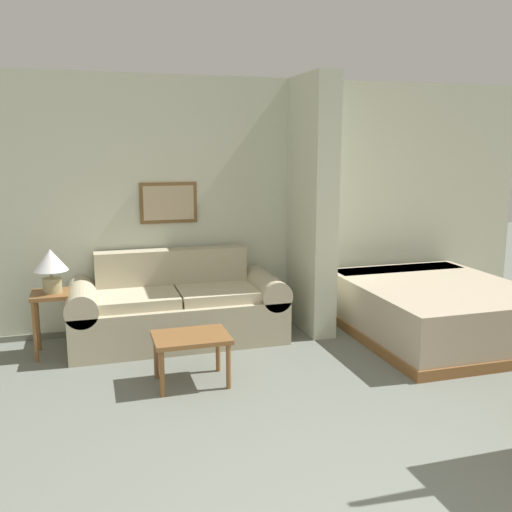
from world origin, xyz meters
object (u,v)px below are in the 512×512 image
Objects in this scene: coffee_table at (191,342)px; table_lamp at (51,264)px; bed at (435,309)px; couch at (177,309)px.

coffee_table is 1.57m from table_lamp.
table_lamp is at bearing 171.55° from bed.
table_lamp reaches higher than couch.
bed is at bearing -13.55° from couch.
table_lamp is 3.75m from bed.
couch is 1.05× the size of bed.
couch is 1.26m from table_lamp.
coffee_table is 1.51× the size of table_lamp.
couch is at bearing 86.97° from coffee_table.
coffee_table is at bearing -42.99° from table_lamp.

